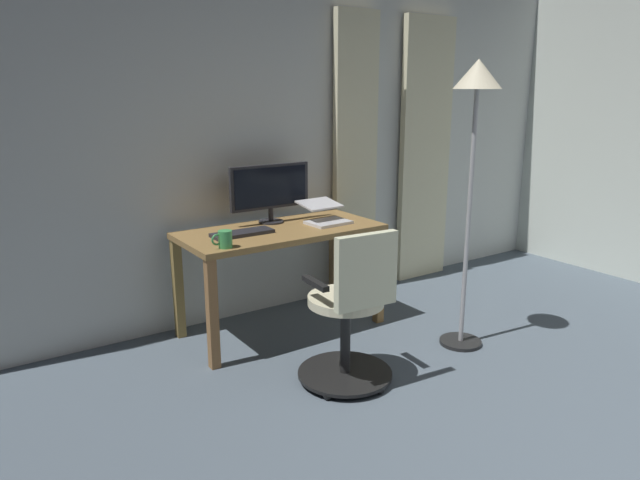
{
  "coord_description": "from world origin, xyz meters",
  "views": [
    {
      "loc": [
        2.38,
        0.45,
        1.68
      ],
      "look_at": [
        0.5,
        -2.33,
        0.8
      ],
      "focal_mm": 32.8,
      "sensor_mm": 36.0,
      "label": 1
    }
  ],
  "objects_px": {
    "computer_monitor": "(270,189)",
    "mug_tea": "(225,239)",
    "desk": "(281,243)",
    "office_chair": "(351,314)",
    "laptop": "(325,215)",
    "floor_lamp": "(475,116)",
    "computer_keyboard": "(242,233)"
  },
  "relations": [
    {
      "from": "computer_monitor",
      "to": "mug_tea",
      "type": "xyz_separation_m",
      "value": [
        0.57,
        0.45,
        -0.19
      ]
    },
    {
      "from": "computer_monitor",
      "to": "mug_tea",
      "type": "height_order",
      "value": "computer_monitor"
    },
    {
      "from": "laptop",
      "to": "mug_tea",
      "type": "bearing_deg",
      "value": 10.94
    },
    {
      "from": "office_chair",
      "to": "floor_lamp",
      "type": "distance_m",
      "value": 1.43
    },
    {
      "from": "floor_lamp",
      "to": "computer_keyboard",
      "type": "bearing_deg",
      "value": -37.03
    },
    {
      "from": "computer_monitor",
      "to": "office_chair",
      "type": "bearing_deg",
      "value": 83.93
    },
    {
      "from": "laptop",
      "to": "computer_monitor",
      "type": "bearing_deg",
      "value": -38.98
    },
    {
      "from": "office_chair",
      "to": "computer_monitor",
      "type": "xyz_separation_m",
      "value": [
        -0.12,
        -1.12,
        0.55
      ]
    },
    {
      "from": "laptop",
      "to": "floor_lamp",
      "type": "xyz_separation_m",
      "value": [
        -0.52,
        0.87,
        0.71
      ]
    },
    {
      "from": "laptop",
      "to": "floor_lamp",
      "type": "height_order",
      "value": "floor_lamp"
    },
    {
      "from": "laptop",
      "to": "mug_tea",
      "type": "relative_size",
      "value": 2.55
    },
    {
      "from": "mug_tea",
      "to": "desk",
      "type": "bearing_deg",
      "value": -155.61
    },
    {
      "from": "desk",
      "to": "computer_monitor",
      "type": "xyz_separation_m",
      "value": [
        -0.04,
        -0.2,
        0.34
      ]
    },
    {
      "from": "desk",
      "to": "computer_keyboard",
      "type": "height_order",
      "value": "computer_keyboard"
    },
    {
      "from": "computer_monitor",
      "to": "floor_lamp",
      "type": "xyz_separation_m",
      "value": [
        -0.83,
        1.1,
        0.52
      ]
    },
    {
      "from": "office_chair",
      "to": "laptop",
      "type": "relative_size",
      "value": 2.76
    },
    {
      "from": "mug_tea",
      "to": "floor_lamp",
      "type": "height_order",
      "value": "floor_lamp"
    },
    {
      "from": "laptop",
      "to": "floor_lamp",
      "type": "distance_m",
      "value": 1.24
    },
    {
      "from": "laptop",
      "to": "floor_lamp",
      "type": "relative_size",
      "value": 0.18
    },
    {
      "from": "desk",
      "to": "mug_tea",
      "type": "height_order",
      "value": "mug_tea"
    },
    {
      "from": "office_chair",
      "to": "computer_keyboard",
      "type": "bearing_deg",
      "value": 108.01
    },
    {
      "from": "office_chair",
      "to": "mug_tea",
      "type": "height_order",
      "value": "office_chair"
    },
    {
      "from": "mug_tea",
      "to": "office_chair",
      "type": "bearing_deg",
      "value": 123.82
    },
    {
      "from": "floor_lamp",
      "to": "desk",
      "type": "bearing_deg",
      "value": -45.9
    },
    {
      "from": "computer_keyboard",
      "to": "mug_tea",
      "type": "distance_m",
      "value": 0.33
    },
    {
      "from": "laptop",
      "to": "mug_tea",
      "type": "height_order",
      "value": "laptop"
    },
    {
      "from": "office_chair",
      "to": "floor_lamp",
      "type": "xyz_separation_m",
      "value": [
        -0.95,
        -0.02,
        1.07
      ]
    },
    {
      "from": "desk",
      "to": "office_chair",
      "type": "xyz_separation_m",
      "value": [
        0.08,
        0.91,
        -0.2
      ]
    },
    {
      "from": "office_chair",
      "to": "computer_keyboard",
      "type": "distance_m",
      "value": 0.98
    },
    {
      "from": "mug_tea",
      "to": "computer_monitor",
      "type": "bearing_deg",
      "value": -141.96
    },
    {
      "from": "desk",
      "to": "office_chair",
      "type": "distance_m",
      "value": 0.94
    },
    {
      "from": "desk",
      "to": "computer_monitor",
      "type": "height_order",
      "value": "computer_monitor"
    }
  ]
}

